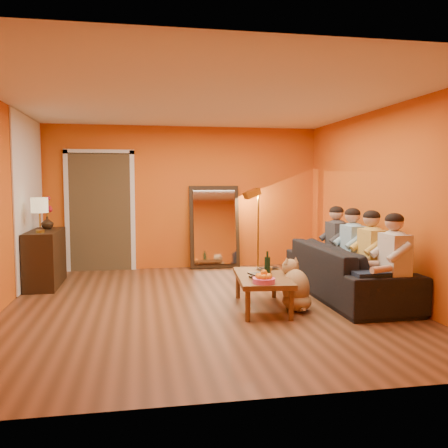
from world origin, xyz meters
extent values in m
cube|color=brown|center=(0.00, 0.00, 0.00)|extent=(5.00, 5.50, 0.00)
cube|color=white|center=(0.00, 0.00, 2.60)|extent=(5.00, 5.50, 0.00)
cube|color=#C95217|center=(0.00, 2.75, 1.30)|extent=(5.00, 0.00, 2.60)
cube|color=#C95217|center=(2.50, 0.00, 1.30)|extent=(0.00, 5.50, 2.60)
cube|color=white|center=(-2.48, 1.75, 1.30)|extent=(0.02, 1.90, 2.58)
cube|color=#3F2D19|center=(-1.50, 2.83, 1.05)|extent=(1.06, 0.30, 2.10)
cube|color=white|center=(-2.07, 2.71, 1.05)|extent=(0.08, 0.06, 2.20)
cube|color=white|center=(-0.93, 2.71, 1.05)|extent=(0.08, 0.06, 2.20)
cube|color=white|center=(-1.50, 2.71, 2.12)|extent=(1.22, 0.06, 0.08)
cube|color=black|center=(0.55, 2.63, 0.76)|extent=(0.92, 0.27, 1.51)
cube|color=white|center=(0.55, 2.59, 0.76)|extent=(0.78, 0.21, 1.35)
cube|color=black|center=(-2.24, 1.55, 0.42)|extent=(0.44, 1.18, 0.85)
imported|color=black|center=(2.00, 0.07, 0.36)|extent=(2.47, 0.97, 0.72)
cylinder|color=black|center=(0.74, -0.37, 0.58)|extent=(0.07, 0.07, 0.31)
imported|color=#B27F3F|center=(0.81, -0.20, 0.46)|extent=(0.10, 0.10, 0.08)
imported|color=black|center=(0.87, 0.03, 0.43)|extent=(0.32, 0.22, 0.02)
imported|color=black|center=(0.51, -0.52, 0.43)|extent=(0.20, 0.25, 0.02)
imported|color=#A5121F|center=(0.52, -0.51, 0.45)|extent=(0.20, 0.24, 0.02)
imported|color=black|center=(0.51, -0.53, 0.47)|extent=(0.25, 0.29, 0.02)
imported|color=black|center=(-2.24, 1.80, 0.95)|extent=(0.19, 0.19, 0.19)
camera|label=1|loc=(-0.81, -5.98, 1.58)|focal=38.00mm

